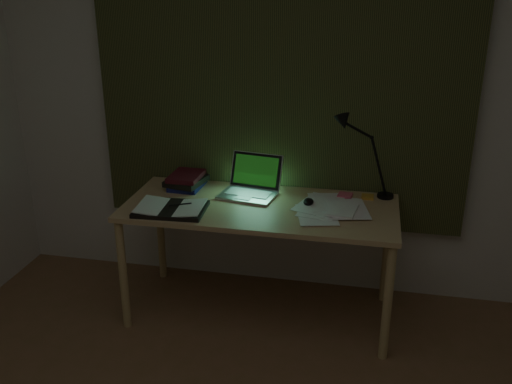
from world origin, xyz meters
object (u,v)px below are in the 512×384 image
(book_stack, at_px, (187,180))
(desk_lamp, at_px, (389,155))
(desk, at_px, (260,261))
(laptop, at_px, (247,178))
(open_textbook, at_px, (171,208))
(loose_papers, at_px, (333,209))

(book_stack, height_order, desk_lamp, desk_lamp)
(desk, distance_m, book_stack, 0.66)
(laptop, xyz_separation_m, book_stack, (-0.39, 0.08, -0.07))
(open_textbook, bearing_deg, book_stack, 91.38)
(loose_papers, bearing_deg, desk, -179.21)
(book_stack, distance_m, loose_papers, 0.92)
(laptop, relative_size, loose_papers, 1.01)
(desk, relative_size, book_stack, 6.44)
(laptop, relative_size, open_textbook, 0.94)
(desk, xyz_separation_m, laptop, (-0.10, 0.11, 0.46))
(desk, bearing_deg, open_textbook, -159.25)
(open_textbook, xyz_separation_m, loose_papers, (0.87, 0.18, -0.01))
(desk, height_order, book_stack, book_stack)
(desk, bearing_deg, loose_papers, 0.79)
(desk, height_order, open_textbook, open_textbook)
(desk_lamp, bearing_deg, open_textbook, -166.98)
(book_stack, bearing_deg, desk, -21.56)
(desk, distance_m, open_textbook, 0.61)
(open_textbook, bearing_deg, desk, 17.55)
(laptop, bearing_deg, open_textbook, -132.27)
(open_textbook, bearing_deg, loose_papers, 8.57)
(laptop, bearing_deg, book_stack, 177.61)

